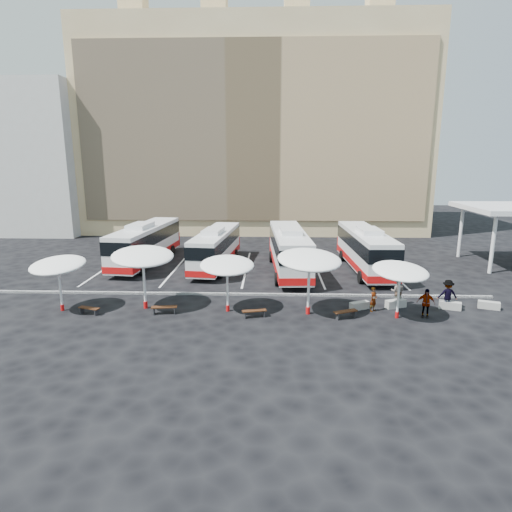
{
  "coord_description": "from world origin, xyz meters",
  "views": [
    {
      "loc": [
        2.05,
        -27.43,
        9.15
      ],
      "look_at": [
        1.0,
        3.0,
        2.2
      ],
      "focal_mm": 30.0,
      "sensor_mm": 36.0,
      "label": 1
    }
  ],
  "objects_px": {
    "sunshade_0": "(58,265)",
    "passenger_2": "(426,303)",
    "bus_3": "(365,248)",
    "wood_bench_0": "(89,309)",
    "conc_bench_0": "(359,306)",
    "conc_bench_1": "(396,304)",
    "bus_2": "(289,249)",
    "passenger_3": "(448,294)",
    "sunshade_1": "(143,256)",
    "conc_bench_3": "(489,305)",
    "wood_bench_3": "(345,313)",
    "passenger_0": "(374,299)",
    "passenger_1": "(398,292)",
    "wood_bench_1": "(164,308)",
    "bus_1": "(216,247)",
    "conc_bench_2": "(450,305)",
    "sunshade_3": "(309,260)",
    "sunshade_2": "(227,265)",
    "wood_bench_2": "(254,312)",
    "bus_0": "(146,242)",
    "sunshade_4": "(400,271)"
  },
  "relations": [
    {
      "from": "sunshade_2",
      "to": "passenger_2",
      "type": "height_order",
      "value": "sunshade_2"
    },
    {
      "from": "sunshade_3",
      "to": "wood_bench_1",
      "type": "relative_size",
      "value": 3.01
    },
    {
      "from": "sunshade_3",
      "to": "wood_bench_0",
      "type": "xyz_separation_m",
      "value": [
        -13.18,
        -0.49,
        -3.03
      ]
    },
    {
      "from": "bus_2",
      "to": "wood_bench_0",
      "type": "distance_m",
      "value": 16.24
    },
    {
      "from": "sunshade_0",
      "to": "sunshade_4",
      "type": "bearing_deg",
      "value": -1.54
    },
    {
      "from": "bus_2",
      "to": "sunshade_4",
      "type": "relative_size",
      "value": 3.0
    },
    {
      "from": "bus_0",
      "to": "bus_3",
      "type": "distance_m",
      "value": 19.04
    },
    {
      "from": "bus_1",
      "to": "wood_bench_1",
      "type": "distance_m",
      "value": 11.84
    },
    {
      "from": "bus_3",
      "to": "wood_bench_0",
      "type": "bearing_deg",
      "value": -151.45
    },
    {
      "from": "bus_2",
      "to": "bus_3",
      "type": "relative_size",
      "value": 1.03
    },
    {
      "from": "sunshade_1",
      "to": "wood_bench_1",
      "type": "xyz_separation_m",
      "value": [
        1.42,
        -0.97,
        -2.97
      ]
    },
    {
      "from": "sunshade_1",
      "to": "conc_bench_3",
      "type": "height_order",
      "value": "sunshade_1"
    },
    {
      "from": "passenger_1",
      "to": "bus_3",
      "type": "bearing_deg",
      "value": -67.77
    },
    {
      "from": "sunshade_2",
      "to": "sunshade_3",
      "type": "bearing_deg",
      "value": -3.72
    },
    {
      "from": "bus_3",
      "to": "bus_0",
      "type": "bearing_deg",
      "value": 172.61
    },
    {
      "from": "passenger_0",
      "to": "conc_bench_1",
      "type": "bearing_deg",
      "value": -18.18
    },
    {
      "from": "conc_bench_0",
      "to": "passenger_3",
      "type": "xyz_separation_m",
      "value": [
        5.45,
        0.26,
        0.7
      ]
    },
    {
      "from": "bus_1",
      "to": "conc_bench_1",
      "type": "distance_m",
      "value": 16.16
    },
    {
      "from": "bus_3",
      "to": "sunshade_0",
      "type": "height_order",
      "value": "bus_3"
    },
    {
      "from": "wood_bench_2",
      "to": "wood_bench_1",
      "type": "bearing_deg",
      "value": 175.98
    },
    {
      "from": "bus_1",
      "to": "conc_bench_2",
      "type": "relative_size",
      "value": 8.64
    },
    {
      "from": "bus_3",
      "to": "wood_bench_3",
      "type": "bearing_deg",
      "value": -109.03
    },
    {
      "from": "conc_bench_0",
      "to": "conc_bench_1",
      "type": "distance_m",
      "value": 2.38
    },
    {
      "from": "bus_1",
      "to": "wood_bench_1",
      "type": "xyz_separation_m",
      "value": [
        -1.68,
        -11.64,
        -1.41
      ]
    },
    {
      "from": "sunshade_2",
      "to": "wood_bench_3",
      "type": "distance_m",
      "value": 7.53
    },
    {
      "from": "sunshade_1",
      "to": "wood_bench_1",
      "type": "bearing_deg",
      "value": -34.27
    },
    {
      "from": "conc_bench_0",
      "to": "passenger_0",
      "type": "distance_m",
      "value": 0.99
    },
    {
      "from": "sunshade_1",
      "to": "conc_bench_2",
      "type": "xyz_separation_m",
      "value": [
        18.99,
        0.49,
        -3.09
      ]
    },
    {
      "from": "wood_bench_1",
      "to": "conc_bench_3",
      "type": "relative_size",
      "value": 1.27
    },
    {
      "from": "sunshade_0",
      "to": "sunshade_2",
      "type": "height_order",
      "value": "sunshade_2"
    },
    {
      "from": "sunshade_2",
      "to": "passenger_3",
      "type": "bearing_deg",
      "value": 3.72
    },
    {
      "from": "conc_bench_3",
      "to": "passenger_2",
      "type": "bearing_deg",
      "value": -160.14
    },
    {
      "from": "bus_0",
      "to": "wood_bench_2",
      "type": "bearing_deg",
      "value": -46.6
    },
    {
      "from": "bus_0",
      "to": "conc_bench_3",
      "type": "height_order",
      "value": "bus_0"
    },
    {
      "from": "conc_bench_0",
      "to": "passenger_1",
      "type": "xyz_separation_m",
      "value": [
        2.59,
        0.9,
        0.65
      ]
    },
    {
      "from": "bus_3",
      "to": "passenger_3",
      "type": "bearing_deg",
      "value": -73.34
    },
    {
      "from": "bus_2",
      "to": "sunshade_2",
      "type": "relative_size",
      "value": 3.16
    },
    {
      "from": "sunshade_2",
      "to": "conc_bench_3",
      "type": "distance_m",
      "value": 16.5
    },
    {
      "from": "sunshade_3",
      "to": "passenger_1",
      "type": "xyz_separation_m",
      "value": [
        5.86,
        1.84,
        -2.47
      ]
    },
    {
      "from": "bus_2",
      "to": "passenger_3",
      "type": "distance_m",
      "value": 12.88
    },
    {
      "from": "bus_0",
      "to": "conc_bench_3",
      "type": "relative_size",
      "value": 9.68
    },
    {
      "from": "wood_bench_3",
      "to": "passenger_0",
      "type": "distance_m",
      "value": 2.31
    },
    {
      "from": "sunshade_2",
      "to": "wood_bench_1",
      "type": "relative_size",
      "value": 2.43
    },
    {
      "from": "sunshade_0",
      "to": "passenger_2",
      "type": "xyz_separation_m",
      "value": [
        21.95,
        -0.4,
        -2.0
      ]
    },
    {
      "from": "conc_bench_0",
      "to": "passenger_3",
      "type": "relative_size",
      "value": 0.67
    },
    {
      "from": "sunshade_4",
      "to": "conc_bench_3",
      "type": "relative_size",
      "value": 3.26
    },
    {
      "from": "wood_bench_1",
      "to": "wood_bench_2",
      "type": "distance_m",
      "value": 5.46
    },
    {
      "from": "wood_bench_1",
      "to": "conc_bench_0",
      "type": "distance_m",
      "value": 12.0
    },
    {
      "from": "sunshade_1",
      "to": "wood_bench_1",
      "type": "relative_size",
      "value": 3.16
    },
    {
      "from": "sunshade_0",
      "to": "passenger_2",
      "type": "bearing_deg",
      "value": -1.04
    }
  ]
}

